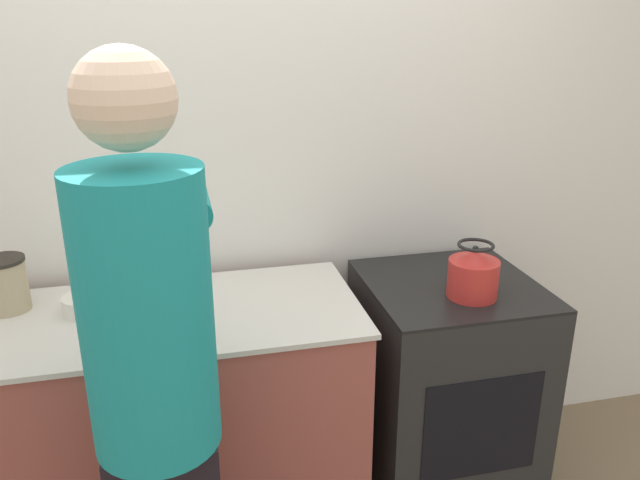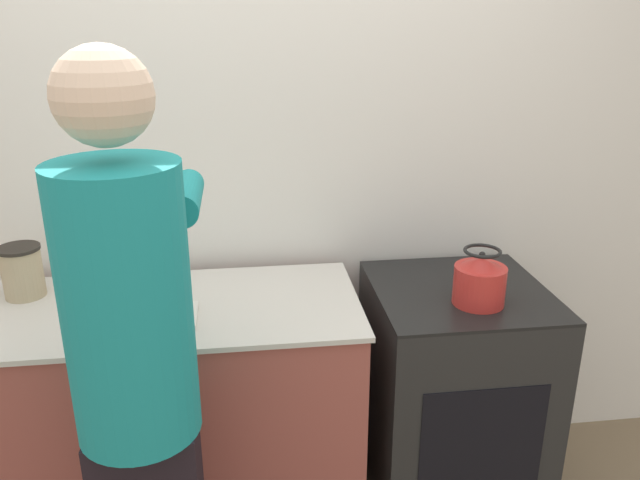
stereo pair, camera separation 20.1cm
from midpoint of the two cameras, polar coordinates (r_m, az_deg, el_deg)
name	(u,v)px [view 2 (the right image)]	position (r m, az deg, el deg)	size (l,w,h in m)	color
wall_back	(257,170)	(2.44, -3.46, 6.33)	(8.00, 0.05, 2.60)	white
counter	(171,420)	(2.43, -11.14, -15.88)	(1.38, 0.63, 0.93)	#9E4C42
oven	(452,396)	(2.59, 14.22, -13.74)	(0.63, 0.63, 0.92)	black
person	(137,376)	(1.67, -13.10, -12.07)	(0.35, 0.59, 1.82)	black
cutting_board	(151,318)	(2.10, -12.56, -7.04)	(0.30, 0.19, 0.02)	silver
knife	(151,316)	(2.09, -12.55, -6.89)	(0.20, 0.05, 0.01)	silver
kettle	(480,281)	(2.25, 16.92, -3.65)	(0.18, 0.18, 0.20)	red
bowl_prep	(92,294)	(2.28, -17.75, -4.79)	(0.14, 0.14, 0.06)	silver
canister_jar	(22,271)	(2.39, -23.44, -2.70)	(0.14, 0.14, 0.19)	tan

